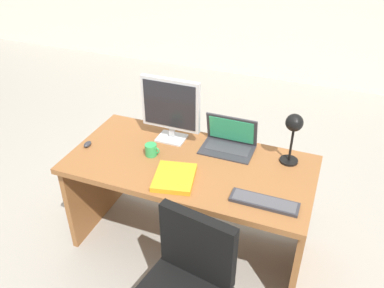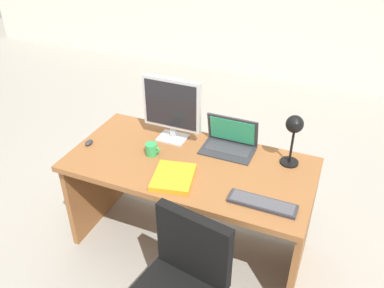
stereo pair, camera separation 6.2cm
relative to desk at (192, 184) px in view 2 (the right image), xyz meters
name	(u,v)px [view 2 (the right image)]	position (x,y,z in m)	size (l,w,h in m)	color
ground	(246,144)	(0.00, 1.45, -0.54)	(12.00, 12.00, 0.00)	gray
desk	(192,184)	(0.00, 0.00, 0.00)	(1.61, 0.79, 0.75)	brown
monitor	(172,106)	(-0.23, 0.18, 0.47)	(0.42, 0.16, 0.46)	#B7BABF
laptop	(230,139)	(0.19, 0.23, 0.28)	(0.36, 0.24, 0.23)	#2D2D33
keyboard	(262,203)	(0.54, -0.27, 0.22)	(0.39, 0.11, 0.02)	#2D2D33
mouse	(89,143)	(-0.73, -0.12, 0.23)	(0.04, 0.07, 0.03)	#2D2D33
desk_lamp	(294,130)	(0.60, 0.17, 0.47)	(0.12, 0.14, 0.37)	black
book	(173,177)	(-0.02, -0.25, 0.23)	(0.30, 0.33, 0.03)	orange
coffee_mug	(152,149)	(-0.27, -0.06, 0.25)	(0.10, 0.08, 0.08)	green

